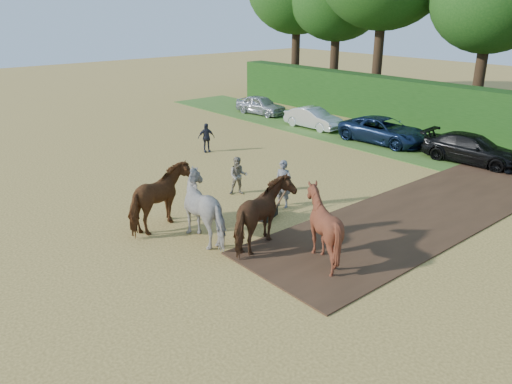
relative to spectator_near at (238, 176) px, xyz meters
The scene contains 7 objects.
ground 5.22m from the spectator_near, 26.00° to the right, with size 120.00×120.00×0.00m, color gold.
earth_strip 7.79m from the spectator_near, 37.68° to the left, with size 4.50×17.00×0.05m, color #472D1C.
grass_verge 12.65m from the spectator_near, 68.45° to the left, with size 50.00×5.00×0.03m, color #38601E.
spectator_near is the anchor object (origin of this frame).
spectator_far 6.79m from the spectator_near, 156.45° to the left, with size 0.92×0.38×1.57m, color #252731.
plough_team 4.53m from the spectator_near, 38.24° to the right, with size 7.47×6.46×2.25m.
parked_cars 12.09m from the spectator_near, 74.54° to the left, with size 35.82×3.37×1.46m.
Camera 1 is at (10.80, -9.80, 7.38)m, focal length 35.00 mm.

